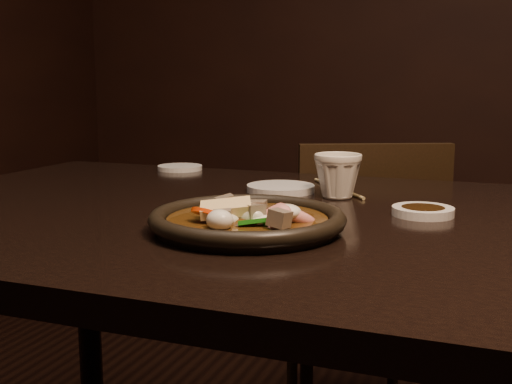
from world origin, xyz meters
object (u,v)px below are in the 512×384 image
(plate, at_px, (247,221))
(table, at_px, (315,262))
(chair, at_px, (362,281))
(tea_cup, at_px, (338,174))

(plate, bearing_deg, table, 64.23)
(chair, bearing_deg, table, 70.05)
(table, bearing_deg, plate, -115.77)
(tea_cup, bearing_deg, plate, -101.02)
(table, xyz_separation_m, tea_cup, (-0.01, 0.17, 0.12))
(tea_cup, bearing_deg, table, -87.86)
(chair, height_order, plate, chair)
(chair, distance_m, tea_cup, 0.58)
(plate, xyz_separation_m, tea_cup, (0.06, 0.30, 0.03))
(chair, xyz_separation_m, tea_cup, (0.04, -0.46, 0.35))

